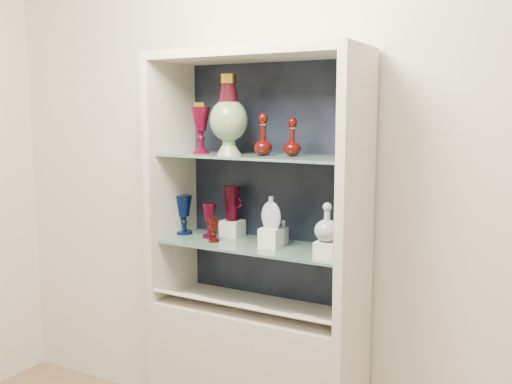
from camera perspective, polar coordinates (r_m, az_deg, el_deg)
The scene contains 30 objects.
wall_back at distance 2.80m, azimuth 2.18°, elevation 2.58°, with size 3.50×0.02×2.80m, color silver.
cabinet_base at distance 2.90m, azimuth 0.00°, elevation -18.40°, with size 1.00×0.40×0.75m, color beige.
cabinet_back_panel at distance 2.79m, azimuth 1.89°, elevation 0.99°, with size 0.98×0.02×1.15m, color black.
cabinet_side_left at distance 2.88m, azimuth -8.39°, elevation 1.15°, with size 0.04×0.40×1.15m, color beige.
cabinet_side_right at distance 2.43m, azimuth 9.98°, elevation -0.19°, with size 0.04×0.40×1.15m, color beige.
cabinet_top_cap at distance 2.61m, azimuth 0.00°, elevation 13.61°, with size 1.00×0.40×0.04m, color beige.
shelf_lower at distance 2.69m, azimuth 0.21°, elevation -5.36°, with size 0.92×0.34×0.01m, color slate.
shelf_upper at distance 2.62m, azimuth 0.21°, elevation 3.60°, with size 0.92×0.34×0.01m, color slate.
label_ledge at distance 2.65m, azimuth -1.17°, elevation -11.48°, with size 0.92×0.18×0.01m, color beige.
label_card_0 at distance 2.63m, azimuth -0.30°, elevation -11.34°, with size 0.10×0.07×0.00m, color white.
label_card_1 at distance 2.52m, azimuth 5.18°, elevation -12.28°, with size 0.10×0.07×0.00m, color white.
label_card_2 at distance 2.78m, azimuth -5.91°, elevation -10.26°, with size 0.10×0.07×0.00m, color white.
pedestal_lamp_left at distance 2.72m, azimuth -5.55°, elevation 6.38°, with size 0.09×0.09×0.24m, color #460516, non-canonical shape.
pedestal_lamp_right at distance 2.79m, azimuth -3.20°, elevation 6.35°, with size 0.09×0.09×0.23m, color #460516, non-canonical shape.
enamel_urn at distance 2.65m, azimuth -2.75°, elevation 7.74°, with size 0.18×0.18×0.37m, color #0D4121, non-canonical shape.
ruby_decanter_a at distance 2.57m, azimuth 0.73°, elevation 6.05°, with size 0.08×0.08×0.22m, color #430A06, non-canonical shape.
ruby_decanter_b at distance 2.54m, azimuth 3.66°, elevation 5.66°, with size 0.08×0.08×0.18m, color #430A06, non-canonical shape.
lidded_bowl at distance 2.40m, azimuth 9.00°, elevation 4.41°, with size 0.09×0.09×0.10m, color #430A06, non-canonical shape.
cobalt_goblet at distance 2.91m, azimuth -7.21°, elevation -2.24°, with size 0.08×0.08×0.20m, color #021038, non-canonical shape.
ruby_goblet_tall at distance 2.82m, azimuth -4.68°, elevation -2.86°, with size 0.07×0.07×0.17m, color #460516, non-canonical shape.
ruby_goblet_small at distance 2.73m, azimuth -4.24°, elevation -3.87°, with size 0.06×0.06×0.11m, color #430A06, non-canonical shape.
riser_ruby_pitcher at distance 2.85m, azimuth -2.36°, elevation -3.62°, with size 0.10×0.10×0.08m, color silver.
ruby_pitcher at distance 2.83m, azimuth -2.38°, elevation -1.12°, with size 0.13×0.08×0.17m, color #460516, non-canonical shape.
clear_square_bottle at distance 2.66m, azimuth 2.72°, elevation -4.06°, with size 0.04×0.04×0.12m, color #94A4AC, non-canonical shape.
riser_flat_flask at distance 2.61m, azimuth 1.51°, elevation -4.61°, with size 0.09×0.09×0.09m, color silver.
flat_flask at distance 2.59m, azimuth 1.52°, elevation -2.00°, with size 0.11×0.04×0.15m, color #ABB3BD, non-canonical shape.
riser_clear_round_decanter at distance 2.45m, azimuth 7.06°, elevation -5.75°, with size 0.09×0.09×0.07m, color silver.
clear_round_decanter at distance 2.43m, azimuth 7.11°, elevation -3.11°, with size 0.11×0.11×0.16m, color #94A4AC, non-canonical shape.
riser_cameo_medallion at distance 2.54m, azimuth 8.80°, elevation -4.94°, with size 0.08×0.08×0.10m, color silver.
cameo_medallion at distance 2.52m, azimuth 8.86°, elevation -2.50°, with size 0.10×0.04×0.12m, color black, non-canonical shape.
Camera 1 is at (1.26, -0.74, 1.67)m, focal length 40.00 mm.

